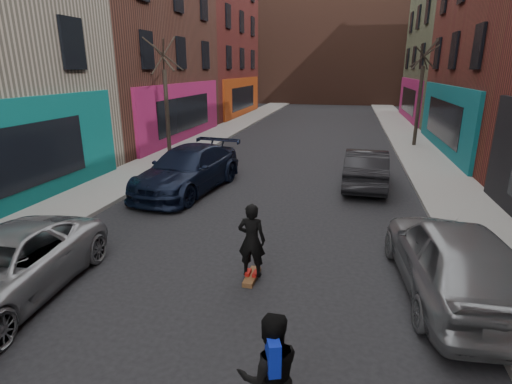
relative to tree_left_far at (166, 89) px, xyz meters
The scene contains 12 objects.
sidewalk_left 12.45m from the tree_left_far, 90.24° to the left, with size 2.50×84.00×0.13m, color gray.
sidewalk_right 17.61m from the tree_left_far, 43.95° to the left, with size 2.50×84.00×0.13m, color gray.
building_far 38.67m from the tree_left_far, 80.73° to the left, with size 40.00×10.00×14.00m, color #47281E.
tree_left_far is the anchor object (origin of this frame).
tree_right_far 13.78m from the tree_left_far, 25.82° to the left, with size 2.00×2.00×6.80m, color black, non-canonical shape.
parked_left_far 13.08m from the tree_left_far, 79.66° to the right, with size 2.18×4.74×1.32m, color gray.
parked_left_end 6.30m from the tree_left_far, 58.52° to the right, with size 2.24×5.52×1.60m, color black.
parked_right_far 15.26m from the tree_left_far, 44.11° to the right, with size 1.91×4.76×1.62m, color gray.
parked_right_end 10.18m from the tree_left_far, 16.92° to the right, with size 1.53×4.39×1.45m, color black.
skateboard 13.15m from the tree_left_far, 57.59° to the right, with size 0.22×0.80×0.10m, color brown.
skateboarder 12.96m from the tree_left_far, 57.59° to the right, with size 0.59×0.39×1.62m, color black.
pedestrian 16.57m from the tree_left_far, 61.11° to the right, with size 0.97×0.87×1.65m.
Camera 1 is at (2.43, -0.20, 4.35)m, focal length 28.00 mm.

